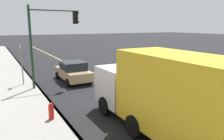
# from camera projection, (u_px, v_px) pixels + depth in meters

# --- Properties ---
(ground) EXTENTS (200.00, 200.00, 0.00)m
(ground) POSITION_uv_depth(u_px,v_px,m) (132.00, 94.00, 14.24)
(ground) COLOR black
(sidewalk_slab) EXTENTS (80.00, 3.23, 0.15)m
(sidewalk_slab) POSITION_uv_depth(u_px,v_px,m) (23.00, 112.00, 11.09)
(sidewalk_slab) COLOR gray
(sidewalk_slab) RESTS_ON ground
(curb_edge) EXTENTS (80.00, 0.16, 0.15)m
(curb_edge) POSITION_uv_depth(u_px,v_px,m) (54.00, 107.00, 11.82)
(curb_edge) COLOR slate
(curb_edge) RESTS_ON ground
(lane_stripe_center) EXTENTS (80.00, 0.16, 0.01)m
(lane_stripe_center) POSITION_uv_depth(u_px,v_px,m) (132.00, 94.00, 14.24)
(lane_stripe_center) COLOR #D8CC4C
(lane_stripe_center) RESTS_ON ground
(car_tan) EXTENTS (4.21, 2.00, 1.59)m
(car_tan) POSITION_uv_depth(u_px,v_px,m) (73.00, 71.00, 17.45)
(car_tan) COLOR tan
(car_tan) RESTS_ON ground
(car_silver) EXTENTS (4.77, 2.01, 1.57)m
(car_silver) POSITION_uv_depth(u_px,v_px,m) (161.00, 76.00, 15.82)
(car_silver) COLOR #A8AAB2
(car_silver) RESTS_ON ground
(truck_yellow) EXTENTS (7.68, 2.42, 3.39)m
(truck_yellow) POSITION_uv_depth(u_px,v_px,m) (165.00, 94.00, 8.52)
(truck_yellow) COLOR silver
(truck_yellow) RESTS_ON ground
(pedestrian_with_backpack) EXTENTS (0.46, 0.45, 1.74)m
(pedestrian_with_backpack) POSITION_uv_depth(u_px,v_px,m) (110.00, 79.00, 13.99)
(pedestrian_with_backpack) COLOR brown
(pedestrian_with_backpack) RESTS_ON ground
(traffic_light_mast) EXTENTS (0.28, 3.49, 5.70)m
(traffic_light_mast) POSITION_uv_depth(u_px,v_px,m) (50.00, 33.00, 14.97)
(traffic_light_mast) COLOR #1E3823
(traffic_light_mast) RESTS_ON ground
(street_sign_post) EXTENTS (0.60, 0.08, 3.11)m
(street_sign_post) POSITION_uv_depth(u_px,v_px,m) (22.00, 62.00, 15.73)
(street_sign_post) COLOR slate
(street_sign_post) RESTS_ON ground
(fire_hydrant) EXTENTS (0.24, 0.24, 0.94)m
(fire_hydrant) POSITION_uv_depth(u_px,v_px,m) (51.00, 113.00, 10.05)
(fire_hydrant) COLOR red
(fire_hydrant) RESTS_ON ground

